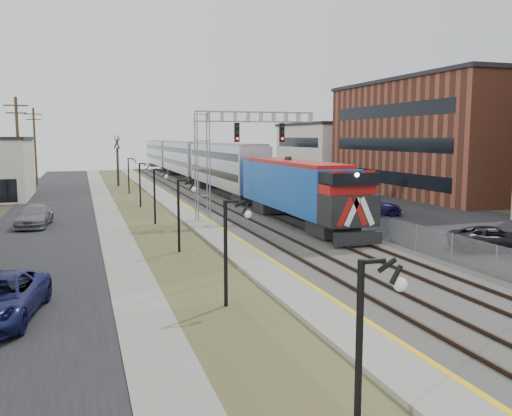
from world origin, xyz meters
name	(u,v)px	position (x,y,z in m)	size (l,w,h in m)	color
ground	(460,387)	(0.00, 0.00, 0.00)	(160.00, 160.00, 0.00)	#473D2D
street_west	(49,216)	(-11.50, 35.00, 0.02)	(7.00, 120.00, 0.04)	black
sidewalk	(107,213)	(-7.00, 35.00, 0.04)	(2.00, 120.00, 0.08)	gray
grass_median	(144,212)	(-4.00, 35.00, 0.03)	(4.00, 120.00, 0.06)	#484B28
platform	(180,209)	(-1.00, 35.00, 0.12)	(2.00, 120.00, 0.24)	gray
ballast_bed	(236,207)	(4.00, 35.00, 0.10)	(8.00, 120.00, 0.20)	#595651
parking_lot	(357,203)	(16.00, 35.00, 0.02)	(16.00, 120.00, 0.04)	black
platform_edge	(190,207)	(-0.12, 35.00, 0.24)	(0.24, 120.00, 0.01)	gold
track_near	(214,206)	(2.00, 35.00, 0.28)	(1.58, 120.00, 0.15)	#2D2119
track_far	(252,205)	(5.50, 35.00, 0.28)	(1.58, 120.00, 0.15)	#2D2119
train	(196,163)	(5.50, 59.93, 2.92)	(3.00, 85.85, 5.33)	#1449A3
signal_gantry	(225,146)	(1.22, 27.99, 5.59)	(9.00, 1.07, 8.15)	gray
lampposts	(178,216)	(-4.00, 18.29, 2.00)	(0.14, 62.14, 4.00)	black
fence	(280,198)	(8.20, 35.00, 0.80)	(0.04, 120.00, 1.60)	gray
buildings_east	(510,137)	(30.00, 31.18, 6.31)	(16.00, 76.00, 15.00)	#9E967F
bare_trees	(36,179)	(-12.66, 38.91, 2.70)	(12.30, 42.30, 5.95)	#382D23
car_lot_c	(494,239)	(12.57, 13.08, 0.67)	(2.23, 4.83, 1.34)	black
car_lot_d	(368,206)	(12.79, 27.22, 0.77)	(2.16, 5.30, 1.54)	navy
car_lot_e	(328,201)	(11.50, 31.93, 0.72)	(1.70, 4.23, 1.44)	gray
car_lot_f	(302,191)	(12.35, 39.84, 0.79)	(1.67, 4.78, 1.58)	#0C3C16
car_street_b	(34,216)	(-12.18, 29.74, 0.73)	(2.06, 5.06, 1.47)	slate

